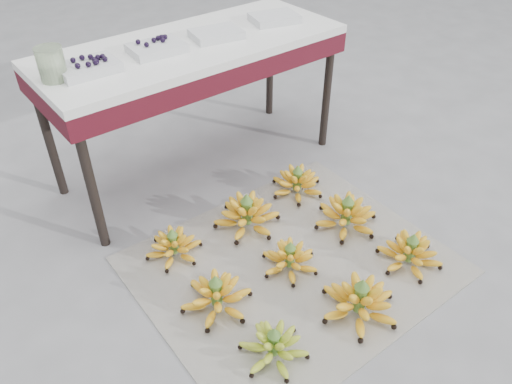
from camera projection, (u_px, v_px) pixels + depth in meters
ground at (303, 268)px, 2.14m from camera, size 60.00×60.00×0.00m
newspaper_mat at (292, 265)px, 2.15m from camera, size 1.27×1.08×0.01m
bunch_front_left at (274, 346)px, 1.76m from camera, size 0.29×0.29×0.15m
bunch_front_center at (359, 301)px, 1.90m from camera, size 0.37×0.37×0.18m
bunch_front_right at (410, 253)px, 2.12m from camera, size 0.30×0.30×0.17m
bunch_mid_left at (216, 296)px, 1.93m from camera, size 0.37×0.37×0.17m
bunch_mid_center at (290, 259)px, 2.10m from camera, size 0.28×0.28×0.15m
bunch_mid_right at (346, 215)px, 2.31m from camera, size 0.37×0.37×0.18m
bunch_back_left at (174, 246)px, 2.16m from camera, size 0.31×0.31×0.15m
bunch_back_center at (247, 215)px, 2.31m from camera, size 0.37×0.37×0.19m
bunch_back_right at (297, 183)px, 2.52m from camera, size 0.35×0.35×0.16m
vendor_table at (193, 58)px, 2.37m from camera, size 1.47×0.59×0.70m
tray_far_left at (88, 67)px, 2.04m from camera, size 0.24×0.18×0.06m
tray_left at (157, 48)px, 2.21m from camera, size 0.25×0.19×0.06m
tray_right at (216, 34)px, 2.35m from camera, size 0.26×0.21×0.04m
tray_far_right at (274, 18)px, 2.53m from camera, size 0.27×0.22×0.04m
glass_jar at (51, 64)px, 1.95m from camera, size 0.12×0.12×0.13m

